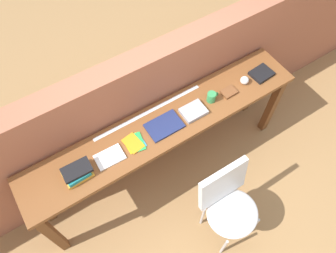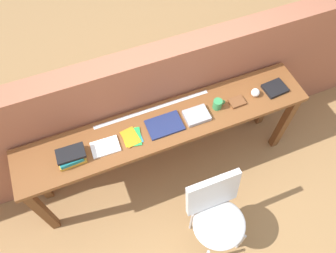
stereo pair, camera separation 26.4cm
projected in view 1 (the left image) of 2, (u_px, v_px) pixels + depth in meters
ground_plane at (181, 191)px, 3.30m from camera, size 40.00×40.00×0.00m
brick_wall_back at (145, 109)px, 3.01m from camera, size 6.00×0.20×1.36m
sideboard at (165, 132)px, 2.80m from camera, size 2.50×0.44×0.88m
chair_white_moulded at (229, 203)px, 2.69m from camera, size 0.44×0.46×0.89m
book_stack_leftmost at (77, 173)px, 2.41m from camera, size 0.22×0.16×0.09m
magazine_cycling at (110, 157)px, 2.51m from camera, size 0.22×0.15×0.01m
pamphlet_pile_colourful at (135, 143)px, 2.58m from camera, size 0.17×0.19×0.01m
book_open_centre at (164, 126)px, 2.66m from camera, size 0.29×0.20×0.02m
book_grey_hardcover at (193, 111)px, 2.73m from camera, size 0.20×0.16×0.04m
mug at (212, 97)px, 2.77m from camera, size 0.11×0.08×0.09m
leather_journal_brown at (229, 92)px, 2.84m from camera, size 0.13×0.10×0.02m
sports_ball_small at (245, 80)px, 2.88m from camera, size 0.07×0.07×0.07m
book_repair_rightmost at (262, 74)px, 2.95m from camera, size 0.20×0.17×0.03m
ruler_metal_back_edge at (148, 112)px, 2.74m from camera, size 1.02×0.03×0.00m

